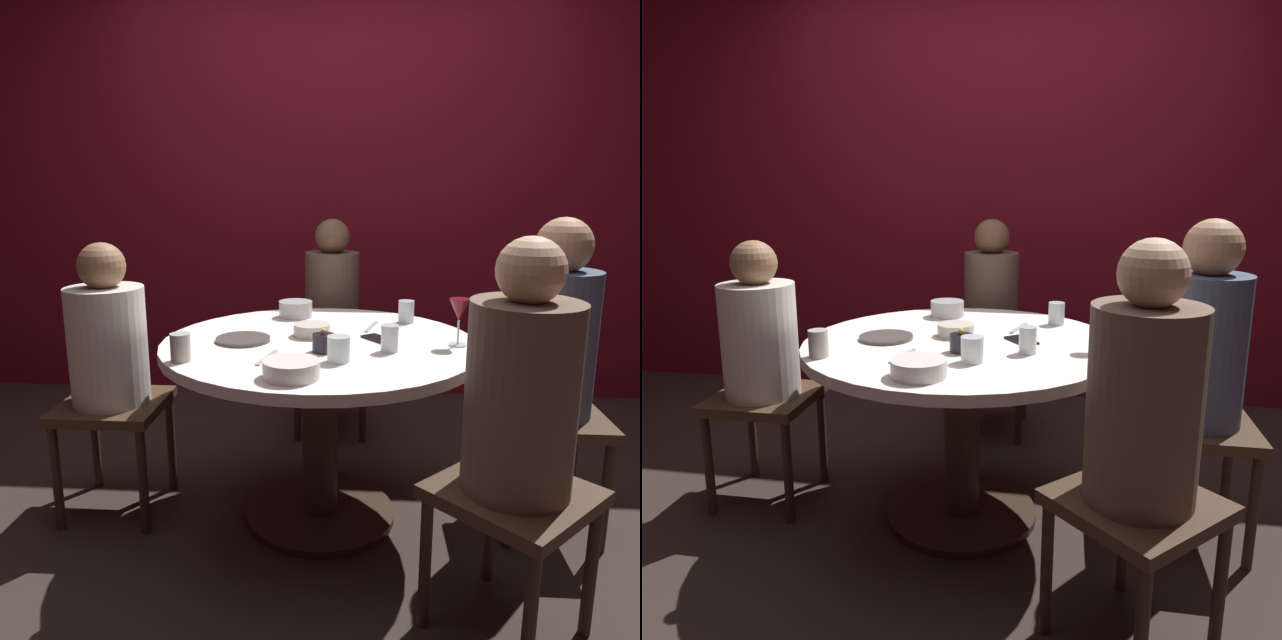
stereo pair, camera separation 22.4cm
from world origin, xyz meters
TOP-DOWN VIEW (x-y plane):
  - ground_plane at (0.00, 0.00)m, footprint 8.00×8.00m
  - back_wall at (0.00, 1.53)m, footprint 6.00×0.10m
  - dining_table at (0.00, 0.00)m, footprint 1.20×1.20m
  - seated_diner_left at (-0.83, 0.00)m, footprint 0.40×0.40m
  - seated_diner_back at (0.00, 0.89)m, footprint 0.40×0.40m
  - seated_diner_right at (0.87, 0.00)m, footprint 0.40×0.40m
  - seated_diner_front_right at (0.60, -0.60)m, footprint 0.57×0.57m
  - candle_holder at (0.02, -0.15)m, footprint 0.08×0.08m
  - wine_glass at (0.51, -0.04)m, footprint 0.08×0.08m
  - dinner_plate at (-0.29, -0.03)m, footprint 0.21×0.21m
  - cell_phone at (0.22, 0.02)m, footprint 0.14×0.15m
  - bowl_serving_large at (-0.14, 0.40)m, footprint 0.15×0.15m
  - bowl_salad_center at (-0.04, 0.07)m, footprint 0.14×0.14m
  - bowl_small_white at (-0.06, -0.45)m, footprint 0.18×0.18m
  - cup_near_candle at (-0.45, -0.30)m, footprint 0.07×0.07m
  - cup_by_left_diner at (0.08, -0.27)m, footprint 0.08×0.08m
  - cup_by_right_diner at (0.35, 0.33)m, footprint 0.07×0.07m
  - cup_center_front at (0.26, -0.13)m, footprint 0.06×0.06m
  - fork_near_plate at (-0.16, -0.25)m, footprint 0.05×0.18m
  - knife_near_plate at (0.20, 0.22)m, footprint 0.06×0.18m

SIDE VIEW (x-z plane):
  - ground_plane at x=0.00m, z-range 0.00..0.00m
  - dining_table at x=0.00m, z-range 0.19..0.93m
  - seated_diner_left at x=-0.83m, z-range 0.13..1.24m
  - seated_diner_back at x=0.00m, z-range 0.13..1.28m
  - seated_diner_front_right at x=0.60m, z-range 0.13..1.32m
  - fork_near_plate at x=-0.16m, z-range 0.74..0.74m
  - knife_near_plate at x=0.20m, z-range 0.74..0.74m
  - seated_diner_right at x=0.87m, z-range 0.14..1.34m
  - cell_phone at x=0.22m, z-range 0.74..0.74m
  - dinner_plate at x=-0.29m, z-range 0.74..0.75m
  - bowl_salad_center at x=-0.04m, z-range 0.74..0.78m
  - bowl_small_white at x=-0.06m, z-range 0.74..0.79m
  - candle_holder at x=0.02m, z-range 0.73..0.81m
  - bowl_serving_large at x=-0.14m, z-range 0.74..0.81m
  - cup_by_left_diner at x=0.08m, z-range 0.74..0.82m
  - cup_by_right_diner at x=0.35m, z-range 0.74..0.83m
  - cup_near_candle at x=-0.45m, z-range 0.74..0.83m
  - cup_center_front at x=0.26m, z-range 0.74..0.83m
  - wine_glass at x=0.51m, z-range 0.78..0.95m
  - back_wall at x=0.00m, z-range 0.00..2.60m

